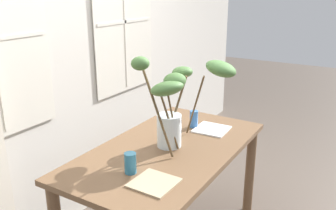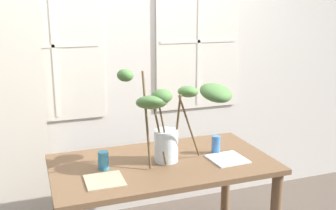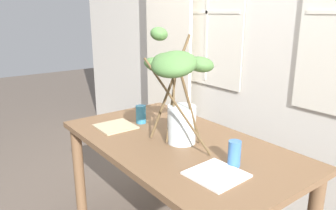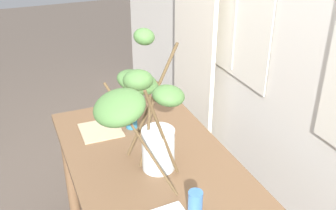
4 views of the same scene
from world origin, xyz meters
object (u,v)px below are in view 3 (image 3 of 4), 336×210
(dining_table, at_px, (177,159))
(vase_with_branches, at_px, (175,89))
(plate_square_left, at_px, (116,126))
(drinking_glass_blue_left, at_px, (141,114))
(drinking_glass_blue_right, at_px, (234,153))
(plate_square_right, at_px, (216,174))

(dining_table, relative_size, vase_with_branches, 2.09)
(plate_square_left, bearing_deg, dining_table, 21.75)
(vase_with_branches, bearing_deg, drinking_glass_blue_left, 171.72)
(drinking_glass_blue_left, bearing_deg, vase_with_branches, -8.28)
(plate_square_left, bearing_deg, drinking_glass_blue_right, 13.13)
(dining_table, height_order, drinking_glass_blue_right, drinking_glass_blue_right)
(vase_with_branches, relative_size, drinking_glass_blue_right, 5.53)
(vase_with_branches, height_order, drinking_glass_blue_left, vase_with_branches)
(drinking_glass_blue_left, xyz_separation_m, plate_square_right, (0.84, -0.12, -0.06))
(vase_with_branches, xyz_separation_m, plate_square_right, (0.39, -0.06, -0.33))
(drinking_glass_blue_right, xyz_separation_m, plate_square_right, (0.02, -0.14, -0.06))
(plate_square_left, distance_m, plate_square_right, 0.87)
(drinking_glass_blue_left, height_order, plate_square_right, drinking_glass_blue_left)
(plate_square_left, height_order, plate_square_right, plate_square_right)
(drinking_glass_blue_right, bearing_deg, plate_square_right, -82.41)
(drinking_glass_blue_right, distance_m, plate_square_right, 0.15)
(dining_table, xyz_separation_m, plate_square_left, (-0.43, -0.17, 0.12))
(drinking_glass_blue_right, height_order, plate_square_left, drinking_glass_blue_right)
(dining_table, bearing_deg, drinking_glass_blue_right, 3.45)
(drinking_glass_blue_right, bearing_deg, drinking_glass_blue_left, -178.79)
(plate_square_left, relative_size, plate_square_right, 0.97)
(plate_square_right, bearing_deg, dining_table, 164.99)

